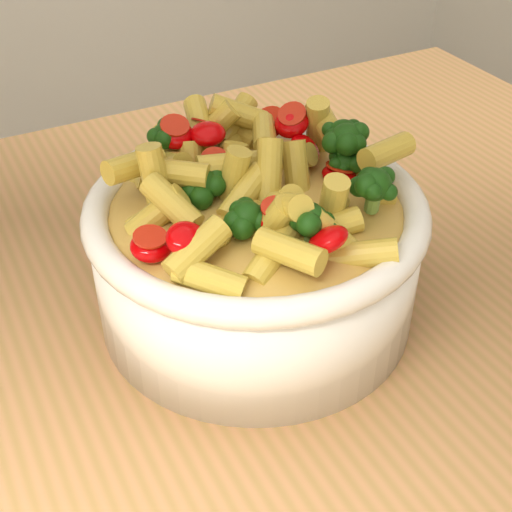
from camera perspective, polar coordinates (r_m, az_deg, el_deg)
name	(u,v)px	position (r m, az deg, el deg)	size (l,w,h in m)	color
table	(152,444)	(0.62, -8.32, -14.67)	(1.20, 0.80, 0.90)	#B0784B
serving_bowl	(256,255)	(0.54, 0.00, 0.11)	(0.25, 0.25, 0.11)	white
pasta_salad	(256,178)	(0.50, 0.00, 6.23)	(0.20, 0.20, 0.04)	#EBCE4A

